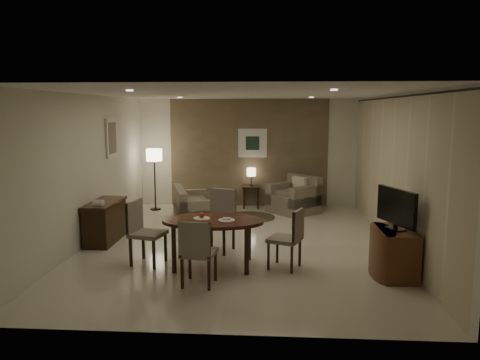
# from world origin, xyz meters

# --- Properties ---
(room_shell) EXTENTS (5.50, 7.00, 2.70)m
(room_shell) POSITION_xyz_m (0.00, 0.40, 1.35)
(room_shell) COLOR beige
(room_shell) RESTS_ON ground
(taupe_accent) EXTENTS (3.96, 0.03, 2.70)m
(taupe_accent) POSITION_xyz_m (0.00, 3.48, 1.35)
(taupe_accent) COLOR #7D674D
(taupe_accent) RESTS_ON wall_back
(curtain_wall) EXTENTS (0.08, 6.70, 2.58)m
(curtain_wall) POSITION_xyz_m (2.68, 0.00, 1.32)
(curtain_wall) COLOR beige
(curtain_wall) RESTS_ON wall_right
(curtain_rod) EXTENTS (0.03, 6.80, 0.03)m
(curtain_rod) POSITION_xyz_m (2.68, 0.00, 2.64)
(curtain_rod) COLOR black
(curtain_rod) RESTS_ON wall_right
(art_back_frame) EXTENTS (0.72, 0.03, 0.72)m
(art_back_frame) POSITION_xyz_m (0.10, 3.46, 1.60)
(art_back_frame) COLOR silver
(art_back_frame) RESTS_ON wall_back
(art_back_canvas) EXTENTS (0.34, 0.01, 0.34)m
(art_back_canvas) POSITION_xyz_m (0.10, 3.44, 1.60)
(art_back_canvas) COLOR #1C3229
(art_back_canvas) RESTS_ON wall_back
(art_left_frame) EXTENTS (0.03, 0.60, 0.80)m
(art_left_frame) POSITION_xyz_m (-2.72, 1.20, 1.85)
(art_left_frame) COLOR silver
(art_left_frame) RESTS_ON wall_left
(art_left_canvas) EXTENTS (0.01, 0.46, 0.64)m
(art_left_canvas) POSITION_xyz_m (-2.71, 1.20, 1.85)
(art_left_canvas) COLOR gray
(art_left_canvas) RESTS_ON wall_left
(downlight_nl) EXTENTS (0.10, 0.10, 0.01)m
(downlight_nl) POSITION_xyz_m (-1.40, -1.80, 2.69)
(downlight_nl) COLOR white
(downlight_nl) RESTS_ON ceiling
(downlight_nr) EXTENTS (0.10, 0.10, 0.01)m
(downlight_nr) POSITION_xyz_m (1.40, -1.80, 2.69)
(downlight_nr) COLOR white
(downlight_nr) RESTS_ON ceiling
(downlight_fl) EXTENTS (0.10, 0.10, 0.01)m
(downlight_fl) POSITION_xyz_m (-1.40, 1.80, 2.69)
(downlight_fl) COLOR white
(downlight_fl) RESTS_ON ceiling
(downlight_fr) EXTENTS (0.10, 0.10, 0.01)m
(downlight_fr) POSITION_xyz_m (1.40, 1.80, 2.69)
(downlight_fr) COLOR white
(downlight_fr) RESTS_ON ceiling
(console_desk) EXTENTS (0.48, 1.20, 0.75)m
(console_desk) POSITION_xyz_m (-2.49, 0.00, 0.38)
(console_desk) COLOR #422015
(console_desk) RESTS_ON floor
(telephone) EXTENTS (0.20, 0.14, 0.09)m
(telephone) POSITION_xyz_m (-2.49, -0.30, 0.80)
(telephone) COLOR white
(telephone) RESTS_ON console_desk
(tv_cabinet) EXTENTS (0.48, 0.90, 0.70)m
(tv_cabinet) POSITION_xyz_m (2.40, -1.50, 0.35)
(tv_cabinet) COLOR brown
(tv_cabinet) RESTS_ON floor
(flat_tv) EXTENTS (0.36, 0.85, 0.60)m
(flat_tv) POSITION_xyz_m (2.38, -1.50, 1.02)
(flat_tv) COLOR black
(flat_tv) RESTS_ON tv_cabinet
(dining_table) EXTENTS (1.58, 0.99, 0.74)m
(dining_table) POSITION_xyz_m (-0.33, -1.25, 0.37)
(dining_table) COLOR #422015
(dining_table) RESTS_ON floor
(chair_near) EXTENTS (0.50, 0.50, 0.94)m
(chair_near) POSITION_xyz_m (-0.42, -2.04, 0.47)
(chair_near) COLOR gray
(chair_near) RESTS_ON floor
(chair_far) EXTENTS (0.64, 0.64, 1.06)m
(chair_far) POSITION_xyz_m (-0.35, -0.46, 0.53)
(chair_far) COLOR gray
(chair_far) RESTS_ON floor
(chair_left) EXTENTS (0.58, 0.58, 1.00)m
(chair_left) POSITION_xyz_m (-1.36, -1.21, 0.50)
(chair_left) COLOR gray
(chair_left) RESTS_ON floor
(chair_right) EXTENTS (0.59, 0.59, 0.94)m
(chair_right) POSITION_xyz_m (0.78, -1.26, 0.47)
(chair_right) COLOR gray
(chair_right) RESTS_ON floor
(plate_a) EXTENTS (0.26, 0.26, 0.02)m
(plate_a) POSITION_xyz_m (-0.51, -1.20, 0.75)
(plate_a) COLOR white
(plate_a) RESTS_ON dining_table
(plate_b) EXTENTS (0.26, 0.26, 0.02)m
(plate_b) POSITION_xyz_m (-0.11, -1.30, 0.75)
(plate_b) COLOR white
(plate_b) RESTS_ON dining_table
(fruit_apple) EXTENTS (0.09, 0.09, 0.09)m
(fruit_apple) POSITION_xyz_m (-0.51, -1.20, 0.80)
(fruit_apple) COLOR #AD2D13
(fruit_apple) RESTS_ON plate_a
(napkin) EXTENTS (0.12, 0.08, 0.03)m
(napkin) POSITION_xyz_m (-0.11, -1.30, 0.77)
(napkin) COLOR white
(napkin) RESTS_ON plate_b
(round_rug) EXTENTS (1.18, 1.18, 0.01)m
(round_rug) POSITION_xyz_m (0.08, 2.15, 0.01)
(round_rug) COLOR #3F3923
(round_rug) RESTS_ON floor
(sofa) EXTENTS (1.69, 1.18, 0.72)m
(sofa) POSITION_xyz_m (-1.14, 1.82, 0.36)
(sofa) COLOR gray
(sofa) RESTS_ON floor
(armchair) EXTENTS (1.35, 1.35, 0.87)m
(armchair) POSITION_xyz_m (1.10, 2.70, 0.44)
(armchair) COLOR gray
(armchair) RESTS_ON floor
(side_table) EXTENTS (0.43, 0.43, 0.55)m
(side_table) POSITION_xyz_m (0.08, 3.24, 0.27)
(side_table) COLOR #301F10
(side_table) RESTS_ON floor
(table_lamp) EXTENTS (0.22, 0.22, 0.50)m
(table_lamp) POSITION_xyz_m (0.08, 3.25, 0.80)
(table_lamp) COLOR #FFEAC1
(table_lamp) RESTS_ON side_table
(floor_lamp) EXTENTS (0.38, 0.38, 1.49)m
(floor_lamp) POSITION_xyz_m (-2.25, 2.82, 0.75)
(floor_lamp) COLOR #FFE5B7
(floor_lamp) RESTS_ON floor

